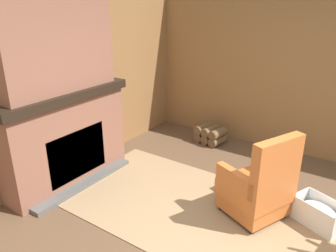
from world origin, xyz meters
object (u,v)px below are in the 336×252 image
at_px(armchair, 258,188).
at_px(oil_lamp_vase, 36,88).
at_px(storage_case, 98,75).
at_px(firewood_stack, 210,135).
at_px(laundry_basket, 319,213).

xyz_separation_m(armchair, oil_lamp_vase, (-2.44, -0.94, 0.99)).
bearing_deg(oil_lamp_vase, storage_case, 89.99).
relative_size(oil_lamp_vase, storage_case, 1.09).
relative_size(firewood_stack, laundry_basket, 0.88).
bearing_deg(storage_case, oil_lamp_vase, -90.01).
bearing_deg(storage_case, firewood_stack, 55.15).
bearing_deg(oil_lamp_vase, firewood_stack, 67.24).
bearing_deg(firewood_stack, oil_lamp_vase, -112.76).
height_order(oil_lamp_vase, storage_case, oil_lamp_vase).
height_order(laundry_basket, storage_case, storage_case).
bearing_deg(storage_case, armchair, -1.17).
bearing_deg(firewood_stack, storage_case, -124.85).
relative_size(firewood_stack, storage_case, 2.06).
bearing_deg(armchair, laundry_basket, -135.42).
distance_m(laundry_basket, storage_case, 3.29).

